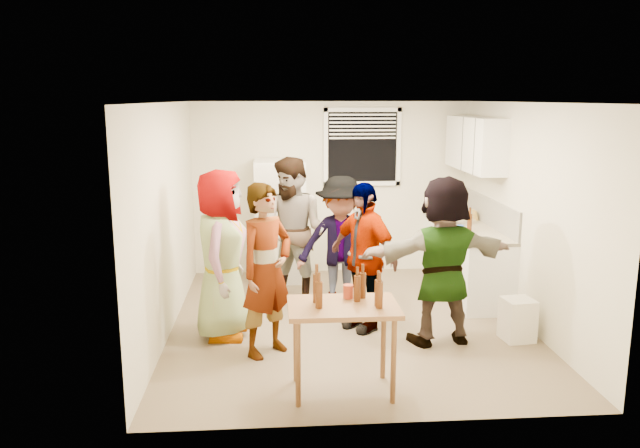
{
  "coord_description": "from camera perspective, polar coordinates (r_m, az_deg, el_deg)",
  "views": [
    {
      "loc": [
        -0.84,
        -6.76,
        2.55
      ],
      "look_at": [
        -0.32,
        0.12,
        1.15
      ],
      "focal_mm": 35.0,
      "sensor_mm": 36.0,
      "label": 1
    }
  ],
  "objects": [
    {
      "name": "beer_bottle_table",
      "position": [
        5.46,
        -0.3,
        -7.18
      ],
      "size": [
        0.07,
        0.07,
        0.26
      ],
      "primitive_type": "cylinder",
      "color": "#47230C",
      "rests_on": "serving_table"
    },
    {
      "name": "backsplash",
      "position": [
        8.52,
        15.11,
        1.15
      ],
      "size": [
        0.03,
        2.2,
        0.36
      ],
      "primitive_type": "cube",
      "color": "beige",
      "rests_on": "countertop"
    },
    {
      "name": "paper_towel",
      "position": [
        8.5,
        13.0,
        -0.0
      ],
      "size": [
        0.11,
        0.11,
        0.23
      ],
      "primitive_type": "cylinder",
      "color": "white",
      "rests_on": "countertop"
    },
    {
      "name": "guest_back_left",
      "position": [
        7.95,
        -2.38,
        -7.23
      ],
      "size": [
        1.75,
        2.03,
        0.7
      ],
      "primitive_type": "imported",
      "rotation": [
        0.0,
        0.0,
        -0.57
      ],
      "color": "brown",
      "rests_on": "ground"
    },
    {
      "name": "red_cup",
      "position": [
        5.58,
        2.59,
        -6.78
      ],
      "size": [
        0.09,
        0.09,
        0.12
      ],
      "primitive_type": "cylinder",
      "color": "#99331B",
      "rests_on": "serving_table"
    },
    {
      "name": "serving_table",
      "position": [
        5.71,
        2.07,
        -15.04
      ],
      "size": [
        0.95,
        0.63,
        0.8
      ],
      "primitive_type": null,
      "rotation": [
        0.0,
        0.0,
        0.0
      ],
      "color": "brown",
      "rests_on": "ground"
    },
    {
      "name": "beer_bottle_counter",
      "position": [
        8.03,
        13.47,
        -0.7
      ],
      "size": [
        0.06,
        0.06,
        0.23
      ],
      "primitive_type": "cylinder",
      "color": "#47230C",
      "rests_on": "countertop"
    },
    {
      "name": "blue_cup",
      "position": [
        7.84,
        12.68,
        -0.94
      ],
      "size": [
        0.09,
        0.09,
        0.12
      ],
      "primitive_type": "cylinder",
      "color": "blue",
      "rests_on": "countertop"
    },
    {
      "name": "room",
      "position": [
        7.27,
        2.62,
        -9.06
      ],
      "size": [
        4.0,
        4.5,
        2.5
      ],
      "primitive_type": null,
      "color": "beige",
      "rests_on": "ground"
    },
    {
      "name": "kettle",
      "position": [
        8.5,
        12.81,
        -0.0
      ],
      "size": [
        0.32,
        0.3,
        0.22
      ],
      "primitive_type": null,
      "rotation": [
        0.0,
        0.0,
        0.35
      ],
      "color": "silver",
      "rests_on": "countertop"
    },
    {
      "name": "countertop",
      "position": [
        8.47,
        13.22,
        -0.2
      ],
      "size": [
        0.64,
        2.22,
        0.04
      ],
      "primitive_type": "cube",
      "color": "beige",
      "rests_on": "counter_lower"
    },
    {
      "name": "trash_bin",
      "position": [
        7.04,
        17.63,
        -8.15
      ],
      "size": [
        0.34,
        0.34,
        0.45
      ],
      "primitive_type": "cube",
      "rotation": [
        0.0,
        0.0,
        0.12
      ],
      "color": "white",
      "rests_on": "ground"
    },
    {
      "name": "window",
      "position": [
        9.08,
        3.89,
        7.04
      ],
      "size": [
        1.12,
        0.1,
        1.06
      ],
      "primitive_type": null,
      "color": "white",
      "rests_on": "room"
    },
    {
      "name": "guest_back_right",
      "position": [
        7.75,
        1.86,
        -7.73
      ],
      "size": [
        1.1,
        1.66,
        0.61
      ],
      "primitive_type": "imported",
      "rotation": [
        0.0,
        0.0,
        -0.02
      ],
      "color": "#3D3C41",
      "rests_on": "ground"
    },
    {
      "name": "wine_bottle",
      "position": [
        9.37,
        11.8,
        1.1
      ],
      "size": [
        0.07,
        0.07,
        0.28
      ],
      "primitive_type": "cylinder",
      "color": "black",
      "rests_on": "countertop"
    },
    {
      "name": "refrigerator",
      "position": [
        8.8,
        -3.65,
        0.32
      ],
      "size": [
        0.7,
        0.7,
        1.7
      ],
      "primitive_type": "cube",
      "color": "white",
      "rests_on": "ground"
    },
    {
      "name": "guest_grey",
      "position": [
        6.99,
        -8.78,
        -10.04
      ],
      "size": [
        1.92,
        1.1,
        0.58
      ],
      "primitive_type": "imported",
      "rotation": [
        0.0,
        0.0,
        1.45
      ],
      "color": "gray",
      "rests_on": "ground"
    },
    {
      "name": "upper_cabinets",
      "position": [
        8.55,
        13.99,
        7.13
      ],
      "size": [
        0.34,
        1.6,
        0.7
      ],
      "primitive_type": "cube",
      "color": "white",
      "rests_on": "room"
    },
    {
      "name": "picture_frame",
      "position": [
        8.83,
        13.98,
        0.81
      ],
      "size": [
        0.02,
        0.16,
        0.13
      ],
      "primitive_type": "cube",
      "color": "gold",
      "rests_on": "countertop"
    },
    {
      "name": "counter_lower",
      "position": [
        8.57,
        13.08,
        -3.14
      ],
      "size": [
        0.6,
        2.2,
        0.86
      ],
      "primitive_type": "cube",
      "color": "white",
      "rests_on": "ground"
    },
    {
      "name": "guest_orange",
      "position": [
        6.88,
        10.87,
        -10.49
      ],
      "size": [
        1.91,
        2.01,
        0.53
      ],
      "primitive_type": "imported",
      "rotation": [
        0.0,
        0.0,
        3.29
      ],
      "color": "#E1944B",
      "rests_on": "ground"
    },
    {
      "name": "guest_black",
      "position": [
        7.15,
        3.87,
        -9.43
      ],
      "size": [
        1.91,
        1.77,
        0.4
      ],
      "primitive_type": "imported",
      "rotation": [
        0.0,
        0.0,
        -0.93
      ],
      "color": "black",
      "rests_on": "ground"
    },
    {
      "name": "guest_stripe",
      "position": [
        6.51,
        -4.79,
        -11.64
      ],
      "size": [
        1.66,
        1.7,
        0.42
      ],
      "primitive_type": "imported",
      "rotation": [
        0.0,
        0.0,
        0.76
      ],
      "color": "#141933",
      "rests_on": "ground"
    }
  ]
}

